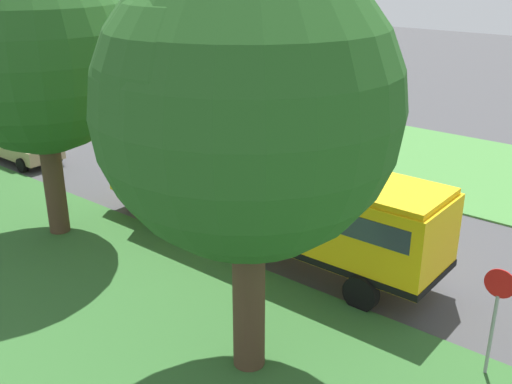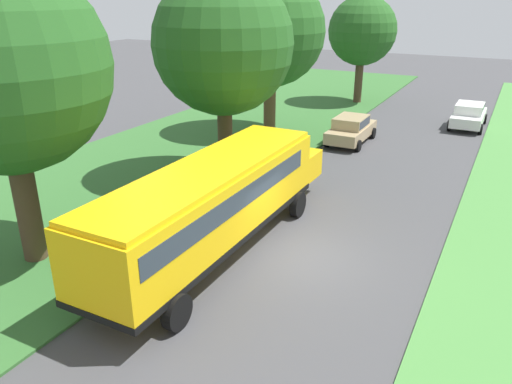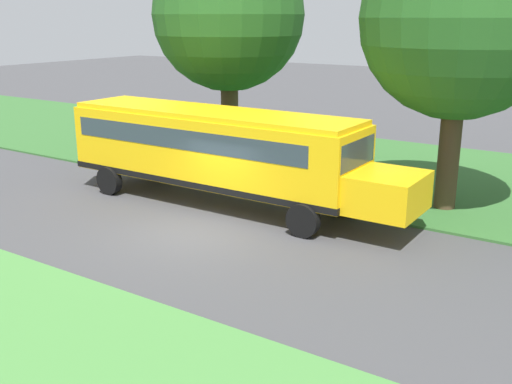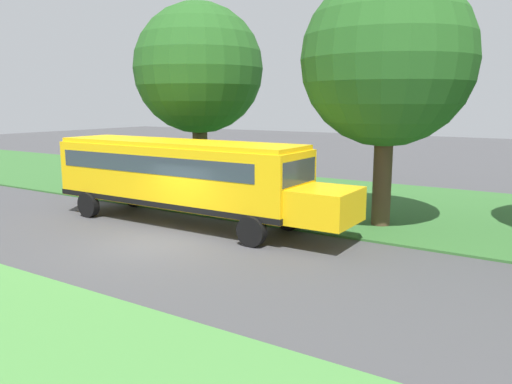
{
  "view_description": "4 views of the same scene",
  "coord_description": "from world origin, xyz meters",
  "px_view_note": "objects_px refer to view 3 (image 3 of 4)",
  "views": [
    {
      "loc": [
        -16.61,
        -11.6,
        8.96
      ],
      "look_at": [
        -2.52,
        -0.16,
        1.77
      ],
      "focal_mm": 42.0,
      "sensor_mm": 36.0,
      "label": 1
    },
    {
      "loc": [
        5.31,
        -13.57,
        8.17
      ],
      "look_at": [
        -2.23,
        0.83,
        1.61
      ],
      "focal_mm": 35.0,
      "sensor_mm": 36.0,
      "label": 2
    },
    {
      "loc": [
        12.79,
        10.67,
        6.12
      ],
      "look_at": [
        -1.27,
        1.41,
        1.16
      ],
      "focal_mm": 42.0,
      "sensor_mm": 36.0,
      "label": 3
    },
    {
      "loc": [
        11.56,
        11.34,
        4.58
      ],
      "look_at": [
        -1.07,
        3.32,
        1.89
      ],
      "focal_mm": 35.0,
      "sensor_mm": 36.0,
      "label": 4
    }
  ],
  "objects_px": {
    "stop_sign": "(102,124)",
    "park_bench": "(191,142)",
    "school_bus": "(219,148)",
    "oak_tree_roadside_mid": "(462,20)",
    "oak_tree_beside_bus": "(232,12)"
  },
  "relations": [
    {
      "from": "stop_sign",
      "to": "park_bench",
      "type": "relative_size",
      "value": 1.67
    },
    {
      "from": "stop_sign",
      "to": "school_bus",
      "type": "bearing_deg",
      "value": 76.17
    },
    {
      "from": "school_bus",
      "to": "park_bench",
      "type": "relative_size",
      "value": 7.56
    },
    {
      "from": "school_bus",
      "to": "oak_tree_roadside_mid",
      "type": "relative_size",
      "value": 1.36
    },
    {
      "from": "school_bus",
      "to": "oak_tree_roadside_mid",
      "type": "bearing_deg",
      "value": 119.61
    },
    {
      "from": "oak_tree_roadside_mid",
      "to": "park_bench",
      "type": "height_order",
      "value": "oak_tree_roadside_mid"
    },
    {
      "from": "oak_tree_roadside_mid",
      "to": "park_bench",
      "type": "xyz_separation_m",
      "value": [
        -1.98,
        -12.44,
        -5.53
      ]
    },
    {
      "from": "oak_tree_roadside_mid",
      "to": "stop_sign",
      "type": "height_order",
      "value": "oak_tree_roadside_mid"
    },
    {
      "from": "stop_sign",
      "to": "oak_tree_beside_bus",
      "type": "bearing_deg",
      "value": 126.83
    },
    {
      "from": "stop_sign",
      "to": "park_bench",
      "type": "height_order",
      "value": "stop_sign"
    },
    {
      "from": "school_bus",
      "to": "park_bench",
      "type": "bearing_deg",
      "value": -133.88
    },
    {
      "from": "oak_tree_beside_bus",
      "to": "stop_sign",
      "type": "bearing_deg",
      "value": -53.17
    },
    {
      "from": "school_bus",
      "to": "park_bench",
      "type": "height_order",
      "value": "school_bus"
    },
    {
      "from": "school_bus",
      "to": "park_bench",
      "type": "xyz_separation_m",
      "value": [
        -5.69,
        -5.91,
        -1.45
      ]
    },
    {
      "from": "stop_sign",
      "to": "oak_tree_roadside_mid",
      "type": "bearing_deg",
      "value": 97.44
    }
  ]
}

